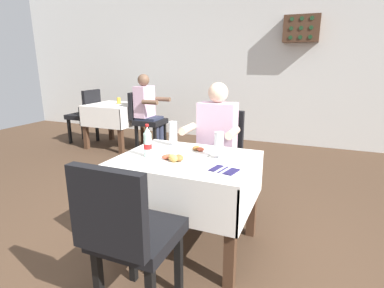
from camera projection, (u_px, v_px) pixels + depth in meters
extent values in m
plane|color=#473323|center=(174.00, 254.00, 2.34)|extent=(11.00, 11.00, 0.00)
cube|color=silver|center=(267.00, 58.00, 5.33)|extent=(11.00, 0.12, 3.03)
cube|color=white|center=(187.00, 159.00, 2.28)|extent=(1.02, 0.80, 0.02)
cube|color=white|center=(163.00, 200.00, 1.98)|extent=(1.02, 0.02, 0.32)
cube|color=white|center=(205.00, 164.00, 2.68)|extent=(1.02, 0.02, 0.32)
cube|color=white|center=(132.00, 171.00, 2.51)|extent=(0.02, 0.80, 0.32)
cube|color=white|center=(251.00, 190.00, 2.14)|extent=(0.02, 0.80, 0.32)
cube|color=#472D1E|center=(114.00, 212.00, 2.25)|extent=(0.07, 0.07, 0.72)
cube|color=#472D1E|center=(231.00, 238.00, 1.91)|extent=(0.07, 0.07, 0.72)
cube|color=#472D1E|center=(158.00, 180.00, 2.85)|extent=(0.07, 0.07, 0.72)
cube|color=#472D1E|center=(252.00, 196.00, 2.52)|extent=(0.07, 0.07, 0.72)
cube|color=black|center=(215.00, 162.00, 2.97)|extent=(0.44, 0.44, 0.08)
cube|color=black|center=(223.00, 131.00, 3.12)|extent=(0.42, 0.06, 0.44)
cube|color=black|center=(193.00, 191.00, 2.95)|extent=(0.04, 0.04, 0.45)
cube|color=black|center=(226.00, 196.00, 2.82)|extent=(0.04, 0.04, 0.45)
cube|color=black|center=(205.00, 179.00, 3.25)|extent=(0.04, 0.04, 0.45)
cube|color=black|center=(235.00, 183.00, 3.13)|extent=(0.04, 0.04, 0.45)
cube|color=black|center=(139.00, 234.00, 1.73)|extent=(0.44, 0.44, 0.08)
cube|color=black|center=(108.00, 212.00, 1.43)|extent=(0.42, 0.06, 0.44)
cube|color=black|center=(179.00, 263.00, 1.88)|extent=(0.04, 0.04, 0.45)
cube|color=black|center=(132.00, 251.00, 2.01)|extent=(0.04, 0.04, 0.45)
cube|color=black|center=(99.00, 284.00, 1.71)|extent=(0.04, 0.04, 0.45)
cylinder|color=#282D42|center=(200.00, 193.00, 2.89)|extent=(0.10, 0.10, 0.45)
cylinder|color=#282D42|center=(216.00, 196.00, 2.83)|extent=(0.10, 0.10, 0.45)
cube|color=#282D42|center=(214.00, 161.00, 2.93)|extent=(0.34, 0.36, 0.12)
cube|color=silver|center=(217.00, 128.00, 2.92)|extent=(0.36, 0.20, 0.50)
sphere|color=beige|center=(218.00, 93.00, 2.83)|extent=(0.19, 0.19, 0.19)
cylinder|color=beige|center=(188.00, 129.00, 2.79)|extent=(0.07, 0.26, 0.07)
cylinder|color=beige|center=(233.00, 133.00, 2.63)|extent=(0.07, 0.26, 0.07)
cube|color=white|center=(174.00, 162.00, 2.15)|extent=(0.26, 0.26, 0.01)
ellipsoid|color=#99602D|center=(179.00, 158.00, 2.15)|extent=(0.10, 0.10, 0.05)
ellipsoid|color=#C14C33|center=(168.00, 157.00, 2.19)|extent=(0.11, 0.10, 0.04)
ellipsoid|color=gold|center=(174.00, 158.00, 2.14)|extent=(0.10, 0.09, 0.05)
cube|color=white|center=(198.00, 152.00, 2.41)|extent=(0.23, 0.23, 0.01)
ellipsoid|color=#99602D|center=(196.00, 148.00, 2.42)|extent=(0.08, 0.09, 0.04)
ellipsoid|color=#C14C33|center=(201.00, 149.00, 2.40)|extent=(0.06, 0.06, 0.03)
cylinder|color=white|center=(173.00, 145.00, 2.61)|extent=(0.07, 0.07, 0.01)
cylinder|color=white|center=(173.00, 143.00, 2.61)|extent=(0.02, 0.02, 0.03)
cylinder|color=white|center=(173.00, 132.00, 2.58)|extent=(0.07, 0.07, 0.17)
cylinder|color=black|center=(173.00, 133.00, 2.58)|extent=(0.07, 0.07, 0.14)
cylinder|color=white|center=(219.00, 158.00, 2.26)|extent=(0.07, 0.07, 0.01)
cylinder|color=white|center=(219.00, 156.00, 2.25)|extent=(0.02, 0.02, 0.03)
cylinder|color=white|center=(219.00, 143.00, 2.23)|extent=(0.07, 0.07, 0.17)
cylinder|color=#C68928|center=(219.00, 146.00, 2.23)|extent=(0.06, 0.06, 0.12)
cylinder|color=silver|center=(148.00, 145.00, 2.28)|extent=(0.06, 0.06, 0.18)
cylinder|color=red|center=(148.00, 146.00, 2.28)|extent=(0.06, 0.06, 0.04)
cone|color=silver|center=(147.00, 130.00, 2.25)|extent=(0.05, 0.05, 0.05)
cylinder|color=red|center=(147.00, 125.00, 2.24)|extent=(0.03, 0.03, 0.02)
cube|color=#231E4C|center=(224.00, 170.00, 2.00)|extent=(0.19, 0.16, 0.01)
cube|color=silver|center=(222.00, 169.00, 2.01)|extent=(0.05, 0.19, 0.01)
cube|color=silver|center=(227.00, 170.00, 1.99)|extent=(0.05, 0.19, 0.01)
cube|color=white|center=(114.00, 105.00, 5.17)|extent=(0.83, 0.80, 0.02)
cube|color=white|center=(99.00, 118.00, 4.87)|extent=(0.83, 0.02, 0.32)
cube|color=white|center=(127.00, 111.00, 5.57)|extent=(0.83, 0.02, 0.32)
cube|color=white|center=(95.00, 113.00, 5.37)|extent=(0.02, 0.80, 0.32)
cube|color=white|center=(134.00, 116.00, 5.07)|extent=(0.02, 0.80, 0.32)
cube|color=#472D1E|center=(85.00, 128.00, 5.10)|extent=(0.07, 0.07, 0.72)
cube|color=#472D1E|center=(121.00, 132.00, 4.84)|extent=(0.07, 0.07, 0.72)
cube|color=#472D1E|center=(110.00, 121.00, 5.71)|extent=(0.07, 0.07, 0.72)
cube|color=#472D1E|center=(143.00, 124.00, 5.44)|extent=(0.07, 0.07, 0.72)
cube|color=black|center=(82.00, 116.00, 5.50)|extent=(0.44, 0.44, 0.08)
cube|color=black|center=(92.00, 103.00, 5.34)|extent=(0.06, 0.42, 0.44)
cube|color=black|center=(83.00, 128.00, 5.79)|extent=(0.04, 0.04, 0.45)
cube|color=black|center=(70.00, 131.00, 5.48)|extent=(0.04, 0.04, 0.45)
cube|color=black|center=(97.00, 129.00, 5.66)|extent=(0.04, 0.04, 0.45)
cube|color=black|center=(84.00, 133.00, 5.36)|extent=(0.04, 0.04, 0.45)
cube|color=black|center=(150.00, 122.00, 4.97)|extent=(0.44, 0.44, 0.08)
cube|color=black|center=(137.00, 105.00, 5.00)|extent=(0.06, 0.42, 0.44)
cube|color=black|center=(155.00, 141.00, 4.83)|extent=(0.04, 0.04, 0.45)
cube|color=black|center=(165.00, 136.00, 5.13)|extent=(0.04, 0.04, 0.45)
cube|color=black|center=(137.00, 139.00, 4.95)|extent=(0.04, 0.04, 0.45)
cube|color=black|center=(147.00, 134.00, 5.26)|extent=(0.04, 0.04, 0.45)
cylinder|color=#282D42|center=(156.00, 139.00, 4.92)|extent=(0.10, 0.10, 0.45)
cylinder|color=#282D42|center=(161.00, 137.00, 5.06)|extent=(0.10, 0.10, 0.45)
cube|color=#282D42|center=(149.00, 121.00, 4.98)|extent=(0.36, 0.34, 0.12)
cube|color=silver|center=(144.00, 102.00, 4.92)|extent=(0.20, 0.36, 0.50)
sphere|color=brown|center=(144.00, 80.00, 4.83)|extent=(0.19, 0.19, 0.19)
cylinder|color=brown|center=(150.00, 102.00, 4.64)|extent=(0.26, 0.07, 0.07)
cylinder|color=brown|center=(163.00, 99.00, 5.02)|extent=(0.26, 0.07, 0.07)
cylinder|color=gold|center=(119.00, 101.00, 5.21)|extent=(0.06, 0.06, 0.11)
cube|color=#472D1E|center=(301.00, 29.00, 4.87)|extent=(0.56, 0.20, 0.42)
cylinder|color=#193D1E|center=(291.00, 38.00, 4.93)|extent=(0.06, 0.14, 0.06)
cylinder|color=#193D1E|center=(300.00, 38.00, 4.87)|extent=(0.06, 0.14, 0.06)
cylinder|color=#193D1E|center=(310.00, 37.00, 4.82)|extent=(0.06, 0.14, 0.06)
cylinder|color=#193D1E|center=(292.00, 29.00, 4.89)|extent=(0.06, 0.14, 0.06)
cylinder|color=#193D1E|center=(301.00, 28.00, 4.83)|extent=(0.06, 0.14, 0.06)
cylinder|color=#193D1E|center=(311.00, 28.00, 4.78)|extent=(0.06, 0.14, 0.06)
cylinder|color=#193D1E|center=(292.00, 20.00, 4.85)|extent=(0.06, 0.14, 0.06)
cylinder|color=#193D1E|center=(302.00, 19.00, 4.80)|extent=(0.06, 0.14, 0.06)
cylinder|color=#193D1E|center=(312.00, 19.00, 4.74)|extent=(0.06, 0.14, 0.06)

